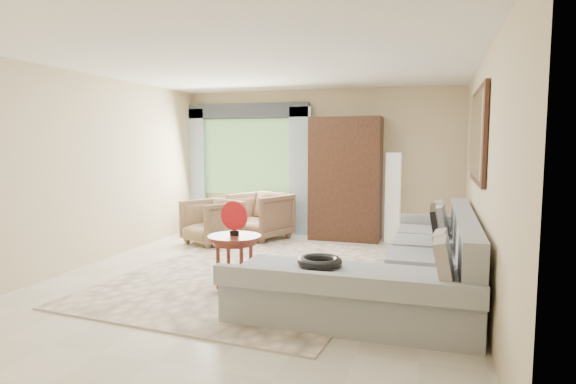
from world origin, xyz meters
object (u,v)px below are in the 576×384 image
(potted_plant, at_px, (200,220))
(floor_lamp, at_px, (393,197))
(tv_screen, at_px, (436,228))
(coffee_table, at_px, (235,260))
(armchair_right, at_px, (260,216))
(armoire, at_px, (346,179))
(sectional_sofa, at_px, (409,272))
(armchair_left, at_px, (212,222))

(potted_plant, height_order, floor_lamp, floor_lamp)
(tv_screen, xyz_separation_m, potted_plant, (-4.12, 2.29, -0.46))
(floor_lamp, bearing_deg, coffee_table, -115.14)
(armchair_right, bearing_deg, tv_screen, -12.86)
(potted_plant, height_order, armoire, armoire)
(floor_lamp, bearing_deg, armchair_right, -167.87)
(tv_screen, height_order, floor_lamp, floor_lamp)
(coffee_table, height_order, floor_lamp, floor_lamp)
(armchair_right, relative_size, armoire, 0.42)
(sectional_sofa, distance_m, armchair_right, 3.63)
(coffee_table, distance_m, armchair_left, 2.48)
(armchair_left, xyz_separation_m, floor_lamp, (2.82, 1.11, 0.38))
(tv_screen, xyz_separation_m, armchair_left, (-3.52, 1.55, -0.35))
(sectional_sofa, distance_m, armchair_left, 3.74)
(tv_screen, relative_size, floor_lamp, 0.49)
(potted_plant, xyz_separation_m, armoire, (2.62, 0.31, 0.79))
(armchair_left, relative_size, armoire, 0.38)
(armchair_right, height_order, armoire, armoire)
(sectional_sofa, xyz_separation_m, armoire, (-1.23, 2.90, 0.77))
(armchair_left, bearing_deg, tv_screen, 5.88)
(armchair_left, bearing_deg, coffee_table, -28.17)
(tv_screen, xyz_separation_m, armchair_right, (-2.91, 2.19, -0.32))
(armchair_right, distance_m, floor_lamp, 2.29)
(armchair_right, xyz_separation_m, armoire, (1.41, 0.41, 0.65))
(sectional_sofa, bearing_deg, coffee_table, -172.75)
(sectional_sofa, height_order, armchair_right, sectional_sofa)
(sectional_sofa, height_order, potted_plant, sectional_sofa)
(sectional_sofa, bearing_deg, potted_plant, 146.16)
(tv_screen, height_order, potted_plant, tv_screen)
(armchair_left, bearing_deg, potted_plant, 158.85)
(potted_plant, distance_m, armoire, 2.75)
(armchair_right, bearing_deg, potted_plant, -160.66)
(armoire, bearing_deg, potted_plant, -173.16)
(coffee_table, bearing_deg, tv_screen, 13.86)
(sectional_sofa, xyz_separation_m, coffee_table, (-1.94, -0.25, 0.04))
(tv_screen, relative_size, armchair_left, 0.92)
(coffee_table, bearing_deg, potted_plant, 124.11)
(armchair_left, bearing_deg, floor_lamp, 51.11)
(floor_lamp, bearing_deg, sectional_sofa, -81.67)
(armchair_right, distance_m, armoire, 1.60)
(tv_screen, distance_m, armchair_right, 3.65)
(sectional_sofa, bearing_deg, armchair_left, 150.40)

